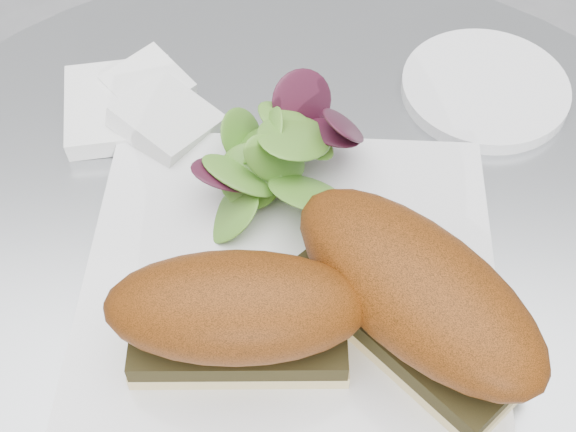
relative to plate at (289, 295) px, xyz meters
name	(u,v)px	position (x,y,z in m)	size (l,w,h in m)	color
table	(293,419)	(0.00, 0.02, -0.25)	(0.70, 0.70, 0.73)	#A7AAAE
plate	(289,295)	(0.00, 0.00, 0.00)	(0.27, 0.27, 0.02)	white
sandwich_left	(237,315)	(-0.03, -0.05, 0.05)	(0.15, 0.07, 0.08)	beige
sandwich_right	(415,296)	(0.07, -0.03, 0.05)	(0.18, 0.18, 0.08)	beige
salad	(262,168)	(-0.02, 0.08, 0.03)	(0.13, 0.13, 0.05)	#5F9C33
napkin	(144,120)	(-0.12, 0.16, 0.00)	(0.11, 0.11, 0.02)	white
saucer	(485,89)	(0.15, 0.20, 0.00)	(0.14, 0.14, 0.01)	white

